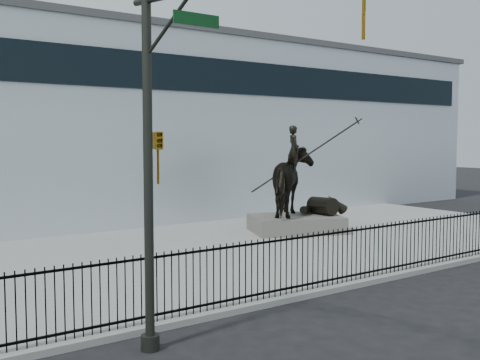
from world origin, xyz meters
TOP-DOWN VIEW (x-y plane):
  - ground at (0.00, 0.00)m, footprint 120.00×120.00m
  - plaza at (0.00, 7.00)m, footprint 30.00×12.00m
  - building at (0.00, 20.00)m, footprint 44.00×14.00m
  - picket_fence at (0.00, 1.25)m, footprint 22.10×0.10m
  - statue_plinth at (3.74, 8.35)m, footprint 4.33×3.69m
  - equestrian_statue at (3.81, 8.32)m, footprint 4.37×3.60m
  - traffic_signal_left at (-6.75, -0.62)m, footprint 1.52×4.84m

SIDE VIEW (x-z plane):
  - ground at x=0.00m, z-range 0.00..0.00m
  - plaza at x=0.00m, z-range 0.00..0.15m
  - statue_plinth at x=3.74m, z-range 0.15..0.84m
  - picket_fence at x=0.00m, z-range 0.15..1.65m
  - equestrian_statue at x=3.81m, z-range 0.29..4.25m
  - traffic_signal_left at x=-6.75m, z-range 0.53..7.53m
  - building at x=0.00m, z-range 0.00..9.00m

